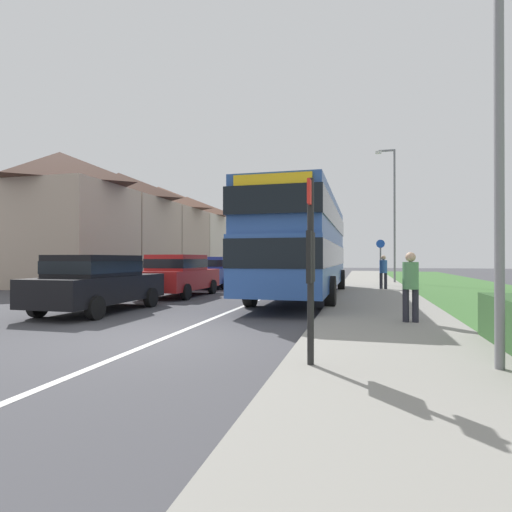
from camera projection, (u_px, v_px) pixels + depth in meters
ground_plane at (165, 338)px, 7.80m from camera, size 120.00×120.00×0.00m
lane_marking_centre at (263, 298)px, 15.55m from camera, size 0.14×60.00×0.01m
pavement_near_side at (380, 306)px, 12.55m from camera, size 3.20×68.00×0.12m
double_decker_bus at (304, 242)px, 15.61m from camera, size 2.80×11.53×3.70m
parked_car_black at (98, 281)px, 11.55m from camera, size 1.92×4.42×1.62m
parked_car_red at (179, 274)px, 16.36m from camera, size 1.98×4.38×1.67m
parked_car_blue at (217, 270)px, 21.44m from camera, size 2.00×4.54×1.60m
pedestrian_at_stop at (411, 283)px, 9.01m from camera, size 0.34×0.34×1.67m
pedestrian_walking_away at (383, 270)px, 18.72m from camera, size 0.34×0.34×1.67m
bus_stop_sign at (311, 258)px, 5.42m from camera, size 0.09×0.52×2.60m
cycle_route_sign at (381, 260)px, 21.52m from camera, size 0.44×0.08×2.52m
street_lamp_near at (490, 22)px, 5.23m from camera, size 1.14×0.20×8.05m
street_lamp_mid at (393, 207)px, 23.98m from camera, size 1.14×0.20×7.96m
house_terrace_far_side at (140, 230)px, 30.03m from camera, size 6.74×21.98×7.30m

